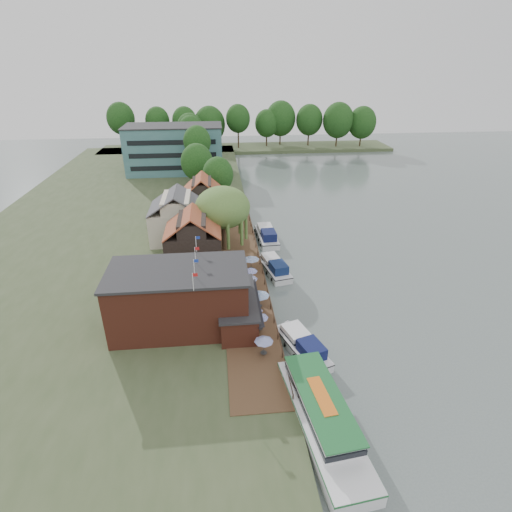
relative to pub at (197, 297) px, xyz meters
name	(u,v)px	position (x,y,z in m)	size (l,w,h in m)	color
ground	(314,318)	(14.00, 1.00, -4.65)	(260.00, 260.00, 0.00)	#505D5A
land_bank	(122,221)	(-16.00, 36.00, -4.15)	(50.00, 140.00, 1.00)	#384728
quay_deck	(244,275)	(6.00, 11.00, -3.60)	(6.00, 50.00, 0.10)	#47301E
quay_rail	(262,270)	(8.70, 11.50, -3.15)	(0.20, 49.00, 1.00)	black
pub	(197,297)	(0.00, 0.00, 0.00)	(20.00, 11.00, 7.30)	maroon
hotel_block	(175,149)	(-8.00, 71.00, 2.50)	(25.40, 12.40, 12.30)	#38666B
cottage_a	(193,239)	(-1.00, 15.00, 0.60)	(8.60, 7.60, 8.50)	black
cottage_b	(178,216)	(-4.00, 25.00, 0.60)	(9.60, 8.60, 8.50)	beige
cottage_c	(203,198)	(0.00, 34.00, 0.60)	(7.60, 7.60, 8.50)	black
willow	(223,219)	(3.50, 20.00, 1.56)	(8.60, 8.60, 10.43)	#476B2D
umbrella_0	(264,346)	(6.83, -6.47, -2.36)	(1.98, 1.98, 2.38)	navy
umbrella_1	(260,322)	(6.86, -2.32, -2.36)	(1.94, 1.94, 2.38)	navy
umbrella_2	(253,316)	(6.25, -0.95, -2.36)	(2.24, 2.24, 2.38)	navy
umbrella_3	(260,300)	(7.35, 2.31, -2.36)	(2.45, 2.45, 2.38)	#1A4C92
umbrella_4	(249,283)	(6.46, 6.47, -2.36)	(2.18, 2.18, 2.38)	navy
umbrella_5	(250,275)	(6.78, 8.58, -2.36)	(1.97, 1.97, 2.38)	navy
umbrella_6	(251,263)	(7.20, 12.13, -2.36)	(2.37, 2.37, 2.38)	navy
cruiser_0	(302,343)	(11.24, -5.01, -3.48)	(3.14, 9.72, 2.35)	silver
cruiser_1	(274,265)	(10.77, 13.33, -3.48)	(3.13, 9.69, 2.34)	silver
cruiser_2	(267,234)	(11.11, 25.06, -3.38)	(3.36, 10.39, 2.54)	silver
tour_boat	(323,416)	(10.91, -15.24, -3.01)	(4.21, 14.98, 3.27)	silver
swan	(302,382)	(10.25, -9.73, -4.43)	(0.44, 0.44, 0.44)	white
bank_tree_0	(218,182)	(3.10, 41.85, 1.45)	(6.31, 6.31, 10.20)	#143811
bank_tree_1	(197,169)	(-1.42, 51.04, 1.96)	(7.16, 7.16, 11.21)	#143811
bank_tree_2	(198,155)	(-1.44, 59.73, 3.24)	(6.55, 6.55, 13.78)	#143811
bank_tree_3	(204,144)	(-0.35, 79.01, 2.10)	(6.04, 6.04, 11.49)	#143811
bank_tree_4	(191,138)	(-4.24, 85.18, 2.84)	(6.97, 6.97, 12.98)	#143811
bank_tree_5	(190,133)	(-4.97, 95.48, 2.57)	(8.66, 8.66, 12.44)	#143811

